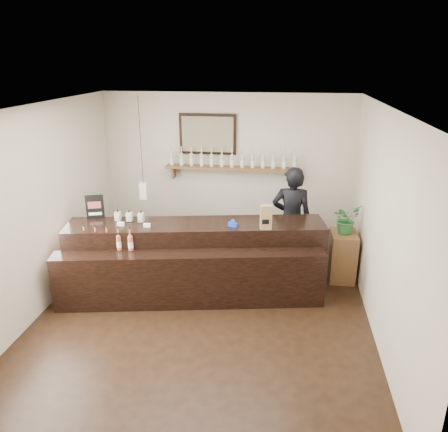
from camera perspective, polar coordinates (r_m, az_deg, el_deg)
ground at (r=6.25m, az=-2.61°, el=-12.49°), size 5.00×5.00×0.00m
room_shell at (r=5.53m, az=-2.88°, el=2.56°), size 5.00×5.00×5.00m
back_wall_decor at (r=7.81m, az=-0.72°, el=8.14°), size 2.66×0.96×1.69m
counter at (r=6.53m, az=-3.85°, el=-6.02°), size 3.86×1.66×1.24m
promo_sign at (r=6.83m, az=-16.51°, el=1.15°), size 0.26×0.10×0.37m
paper_bag at (r=6.19m, az=5.50°, el=-0.13°), size 0.18×0.14×0.35m
tape_dispenser at (r=6.27m, az=1.15°, el=-1.05°), size 0.14×0.08×0.11m
side_cabinet at (r=7.21m, az=15.19°, el=-5.04°), size 0.40×0.54×0.79m
potted_plant at (r=6.97m, az=15.65°, el=-0.37°), size 0.55×0.55×0.46m
shopkeeper at (r=7.14m, az=8.83°, el=0.41°), size 0.73×0.49×1.99m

